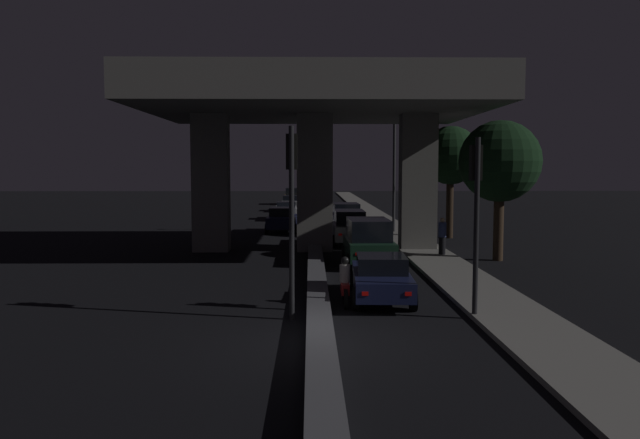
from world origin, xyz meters
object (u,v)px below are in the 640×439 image
car_dark_blue_lead_oncoming (282,219)px  car_silver_third_oncoming (291,203)px  street_lamp (389,156)px  car_white_second_oncoming (286,210)px  motorcycle_red_filtering_near (345,284)px  car_dark_blue_fourth (346,216)px  traffic_light_right_of_median (476,196)px  car_dark_green_second (369,241)px  pedestrian_on_sidewalk (442,236)px  car_dark_blue_lead (381,277)px  car_grey_third (349,227)px  car_taxi_yellow_fourth_oncoming (293,196)px  traffic_light_left_of_median (292,189)px

car_dark_blue_lead_oncoming → car_silver_third_oncoming: car_dark_blue_lead_oncoming is taller
street_lamp → car_white_second_oncoming: street_lamp is taller
car_silver_third_oncoming → motorcycle_red_filtering_near: size_ratio=2.42×
car_dark_blue_lead_oncoming → car_dark_blue_fourth: bearing=114.8°
traffic_light_right_of_median → car_dark_green_second: 9.93m
car_white_second_oncoming → pedestrian_on_sidewalk: pedestrian_on_sidewalk is taller
car_dark_blue_lead → motorcycle_red_filtering_near: bearing=120.3°
car_grey_third → car_taxi_yellow_fourth_oncoming: (-4.11, 37.79, 0.05)m
pedestrian_on_sidewalk → street_lamp: bearing=96.3°
traffic_light_left_of_median → car_grey_third: (2.61, 16.78, -2.59)m
car_grey_third → car_dark_blue_lead_oncoming: (-3.91, 6.55, -0.14)m
traffic_light_left_of_median → car_dark_green_second: traffic_light_left_of_median is taller
car_dark_blue_lead_oncoming → pedestrian_on_sidewalk: pedestrian_on_sidewalk is taller
street_lamp → car_dark_green_second: size_ratio=2.02×
car_dark_blue_fourth → car_silver_third_oncoming: car_dark_blue_fourth is taller
street_lamp → car_white_second_oncoming: size_ratio=1.72×
car_dark_blue_lead_oncoming → car_dark_blue_lead: bearing=12.3°
street_lamp → car_taxi_yellow_fourth_oncoming: (-6.87, 32.43, -3.85)m
car_dark_green_second → car_dark_blue_fourth: car_dark_green_second is taller
street_lamp → car_dark_green_second: (-2.41, -12.69, -3.82)m
motorcycle_red_filtering_near → car_white_second_oncoming: bearing=5.8°
pedestrian_on_sidewalk → car_white_second_oncoming: bearing=110.1°
car_grey_third → car_dark_blue_lead_oncoming: size_ratio=1.15×
pedestrian_on_sidewalk → motorcycle_red_filtering_near: bearing=-117.0°
car_grey_third → car_taxi_yellow_fourth_oncoming: bearing=6.1°
street_lamp → pedestrian_on_sidewalk: 11.29m
traffic_light_left_of_median → motorcycle_red_filtering_near: size_ratio=2.72×
car_dark_blue_lead_oncoming → car_silver_third_oncoming: size_ratio=0.87×
car_dark_green_second → car_dark_blue_lead: bearing=176.6°
street_lamp → car_dark_green_second: 13.47m
traffic_light_right_of_median → car_silver_third_oncoming: size_ratio=1.06×
traffic_light_right_of_median → pedestrian_on_sidewalk: bearing=82.2°
car_dark_blue_lead → car_dark_green_second: bearing=0.3°
traffic_light_left_of_median → car_dark_blue_fourth: size_ratio=1.14×
traffic_light_left_of_median → car_dark_green_second: size_ratio=1.28×
car_white_second_oncoming → traffic_light_right_of_median: bearing=8.8°
car_dark_blue_fourth → pedestrian_on_sidewalk: (3.62, -13.55, 0.08)m
car_dark_blue_lead_oncoming → car_dark_green_second: bearing=18.6°
car_grey_third → pedestrian_on_sidewalk: bearing=-143.1°
traffic_light_left_of_median → street_lamp: street_lamp is taller
traffic_light_right_of_median → car_dark_blue_lead: (-2.26, 2.35, -2.62)m
street_lamp → motorcycle_red_filtering_near: 21.18m
car_grey_third → car_taxi_yellow_fourth_oncoming: car_taxi_yellow_fourth_oncoming is taller
street_lamp → car_taxi_yellow_fourth_oncoming: bearing=102.0°
traffic_light_left_of_median → pedestrian_on_sidewalk: bearing=60.6°
street_lamp → car_taxi_yellow_fourth_oncoming: street_lamp is taller
car_silver_third_oncoming → pedestrian_on_sidewalk: (7.84, -31.67, 0.20)m
pedestrian_on_sidewalk → car_dark_green_second: bearing=-149.1°
traffic_light_left_of_median → car_dark_green_second: 10.22m
car_dark_blue_lead → motorcycle_red_filtering_near: (-1.15, -0.61, -0.11)m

